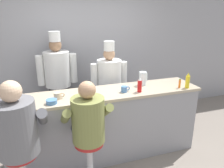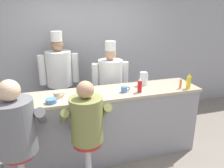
{
  "view_description": "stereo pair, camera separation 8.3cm",
  "coord_description": "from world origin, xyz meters",
  "px_view_note": "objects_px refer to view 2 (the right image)",
  "views": [
    {
      "loc": [
        -0.83,
        -2.48,
        2.14
      ],
      "look_at": [
        0.09,
        0.27,
        1.16
      ],
      "focal_mm": 35.0,
      "sensor_mm": 36.0,
      "label": 1
    },
    {
      "loc": [
        -0.75,
        -2.5,
        2.14
      ],
      "look_at": [
        0.09,
        0.27,
        1.16
      ],
      "focal_mm": 35.0,
      "sensor_mm": 36.0,
      "label": 2
    }
  ],
  "objects_px": {
    "mustard_bottle_yellow": "(189,82)",
    "hot_sauce_bottle_orange": "(180,84)",
    "coffee_mug_blue": "(124,89)",
    "ketchup_bottle_red": "(140,85)",
    "cereal_bowl": "(51,101)",
    "water_pitcher_clear": "(143,79)",
    "cook_in_whites_far": "(110,84)",
    "diner_seated_grey": "(16,129)",
    "cook_in_whites_near": "(60,77)",
    "diner_seated_olive": "(86,123)",
    "coffee_mug_tan": "(58,95)",
    "breakfast_plate": "(87,95)"
  },
  "relations": [
    {
      "from": "ketchup_bottle_red",
      "to": "water_pitcher_clear",
      "type": "height_order",
      "value": "ketchup_bottle_red"
    },
    {
      "from": "hot_sauce_bottle_orange",
      "to": "breakfast_plate",
      "type": "relative_size",
      "value": 0.56
    },
    {
      "from": "ketchup_bottle_red",
      "to": "cereal_bowl",
      "type": "distance_m",
      "value": 1.21
    },
    {
      "from": "cereal_bowl",
      "to": "diner_seated_olive",
      "type": "height_order",
      "value": "diner_seated_olive"
    },
    {
      "from": "water_pitcher_clear",
      "to": "cereal_bowl",
      "type": "relative_size",
      "value": 1.53
    },
    {
      "from": "ketchup_bottle_red",
      "to": "hot_sauce_bottle_orange",
      "type": "bearing_deg",
      "value": -3.0
    },
    {
      "from": "breakfast_plate",
      "to": "cook_in_whites_far",
      "type": "bearing_deg",
      "value": 53.34
    },
    {
      "from": "mustard_bottle_yellow",
      "to": "cook_in_whites_far",
      "type": "height_order",
      "value": "cook_in_whites_far"
    },
    {
      "from": "hot_sauce_bottle_orange",
      "to": "diner_seated_grey",
      "type": "xyz_separation_m",
      "value": [
        -2.24,
        -0.39,
        -0.16
      ]
    },
    {
      "from": "diner_seated_olive",
      "to": "coffee_mug_tan",
      "type": "bearing_deg",
      "value": 117.22
    },
    {
      "from": "hot_sauce_bottle_orange",
      "to": "water_pitcher_clear",
      "type": "height_order",
      "value": "water_pitcher_clear"
    },
    {
      "from": "breakfast_plate",
      "to": "cook_in_whites_near",
      "type": "height_order",
      "value": "cook_in_whites_near"
    },
    {
      "from": "diner_seated_grey",
      "to": "cook_in_whites_far",
      "type": "distance_m",
      "value": 1.88
    },
    {
      "from": "water_pitcher_clear",
      "to": "diner_seated_grey",
      "type": "relative_size",
      "value": 0.14
    },
    {
      "from": "ketchup_bottle_red",
      "to": "hot_sauce_bottle_orange",
      "type": "distance_m",
      "value": 0.64
    },
    {
      "from": "coffee_mug_blue",
      "to": "diner_seated_grey",
      "type": "xyz_separation_m",
      "value": [
        -1.39,
        -0.49,
        -0.13
      ]
    },
    {
      "from": "hot_sauce_bottle_orange",
      "to": "mustard_bottle_yellow",
      "type": "bearing_deg",
      "value": -17.74
    },
    {
      "from": "ketchup_bottle_red",
      "to": "diner_seated_grey",
      "type": "distance_m",
      "value": 1.66
    },
    {
      "from": "breakfast_plate",
      "to": "coffee_mug_tan",
      "type": "height_order",
      "value": "coffee_mug_tan"
    },
    {
      "from": "hot_sauce_bottle_orange",
      "to": "cook_in_whites_far",
      "type": "bearing_deg",
      "value": 134.22
    },
    {
      "from": "coffee_mug_tan",
      "to": "cook_in_whites_near",
      "type": "xyz_separation_m",
      "value": [
        0.1,
        1.16,
        -0.09
      ]
    },
    {
      "from": "hot_sauce_bottle_orange",
      "to": "cereal_bowl",
      "type": "distance_m",
      "value": 1.85
    },
    {
      "from": "hot_sauce_bottle_orange",
      "to": "diner_seated_grey",
      "type": "height_order",
      "value": "diner_seated_grey"
    },
    {
      "from": "coffee_mug_tan",
      "to": "cook_in_whites_near",
      "type": "relative_size",
      "value": 0.08
    },
    {
      "from": "cereal_bowl",
      "to": "cook_in_whites_far",
      "type": "height_order",
      "value": "cook_in_whites_far"
    },
    {
      "from": "cook_in_whites_near",
      "to": "hot_sauce_bottle_orange",
      "type": "bearing_deg",
      "value": -38.04
    },
    {
      "from": "water_pitcher_clear",
      "to": "mustard_bottle_yellow",
      "type": "bearing_deg",
      "value": -30.47
    },
    {
      "from": "mustard_bottle_yellow",
      "to": "hot_sauce_bottle_orange",
      "type": "bearing_deg",
      "value": 162.26
    },
    {
      "from": "ketchup_bottle_red",
      "to": "cereal_bowl",
      "type": "height_order",
      "value": "ketchup_bottle_red"
    },
    {
      "from": "water_pitcher_clear",
      "to": "ketchup_bottle_red",
      "type": "bearing_deg",
      "value": -123.95
    },
    {
      "from": "breakfast_plate",
      "to": "diner_seated_grey",
      "type": "height_order",
      "value": "diner_seated_grey"
    },
    {
      "from": "breakfast_plate",
      "to": "cook_in_whites_far",
      "type": "relative_size",
      "value": 0.15
    },
    {
      "from": "diner_seated_olive",
      "to": "cook_in_whites_far",
      "type": "distance_m",
      "value": 1.41
    },
    {
      "from": "coffee_mug_tan",
      "to": "diner_seated_olive",
      "type": "distance_m",
      "value": 0.62
    },
    {
      "from": "mustard_bottle_yellow",
      "to": "coffee_mug_blue",
      "type": "bearing_deg",
      "value": 171.95
    },
    {
      "from": "coffee_mug_tan",
      "to": "water_pitcher_clear",
      "type": "bearing_deg",
      "value": 7.19
    },
    {
      "from": "cook_in_whites_near",
      "to": "diner_seated_olive",
      "type": "bearing_deg",
      "value": -84.19
    },
    {
      "from": "mustard_bottle_yellow",
      "to": "hot_sauce_bottle_orange",
      "type": "distance_m",
      "value": 0.12
    },
    {
      "from": "water_pitcher_clear",
      "to": "diner_seated_olive",
      "type": "xyz_separation_m",
      "value": [
        -1.03,
        -0.7,
        -0.23
      ]
    },
    {
      "from": "diner_seated_grey",
      "to": "hot_sauce_bottle_orange",
      "type": "bearing_deg",
      "value": 9.91
    },
    {
      "from": "mustard_bottle_yellow",
      "to": "diner_seated_grey",
      "type": "bearing_deg",
      "value": -171.39
    },
    {
      "from": "mustard_bottle_yellow",
      "to": "diner_seated_grey",
      "type": "xyz_separation_m",
      "value": [
        -2.35,
        -0.36,
        -0.2
      ]
    },
    {
      "from": "hot_sauce_bottle_orange",
      "to": "coffee_mug_blue",
      "type": "relative_size",
      "value": 1.05
    },
    {
      "from": "diner_seated_olive",
      "to": "cook_in_whites_far",
      "type": "bearing_deg",
      "value": 62.03
    },
    {
      "from": "mustard_bottle_yellow",
      "to": "diner_seated_olive",
      "type": "height_order",
      "value": "diner_seated_olive"
    },
    {
      "from": "water_pitcher_clear",
      "to": "cook_in_whites_far",
      "type": "bearing_deg",
      "value": 123.76
    },
    {
      "from": "mustard_bottle_yellow",
      "to": "diner_seated_olive",
      "type": "bearing_deg",
      "value": -167.32
    },
    {
      "from": "diner_seated_grey",
      "to": "cook_in_whites_near",
      "type": "relative_size",
      "value": 0.84
    },
    {
      "from": "ketchup_bottle_red",
      "to": "diner_seated_olive",
      "type": "bearing_deg",
      "value": -153.23
    },
    {
      "from": "mustard_bottle_yellow",
      "to": "cook_in_whites_far",
      "type": "relative_size",
      "value": 0.14
    }
  ]
}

